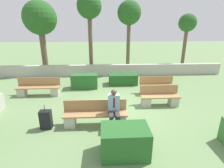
{
  "coord_description": "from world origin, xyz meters",
  "views": [
    {
      "loc": [
        -0.67,
        -6.54,
        3.3
      ],
      "look_at": [
        -0.29,
        0.5,
        0.9
      ],
      "focal_mm": 28.0,
      "sensor_mm": 36.0,
      "label": 1
    }
  ],
  "objects_px": {
    "bench_back": "(39,89)",
    "suitcase": "(46,120)",
    "tree_rightmost": "(187,25)",
    "bench_left_side": "(157,87)",
    "bench_right_side": "(160,98)",
    "tree_center_left": "(89,9)",
    "tree_center_right": "(129,15)",
    "bench_front": "(95,116)",
    "person_seated_man": "(114,107)",
    "tree_leftmost": "(40,19)"
  },
  "relations": [
    {
      "from": "bench_left_side",
      "to": "tree_rightmost",
      "type": "bearing_deg",
      "value": 63.56
    },
    {
      "from": "bench_right_side",
      "to": "person_seated_man",
      "type": "xyz_separation_m",
      "value": [
        -2.07,
        -1.55,
        0.4
      ]
    },
    {
      "from": "bench_right_side",
      "to": "bench_left_side",
      "type": "bearing_deg",
      "value": 87.11
    },
    {
      "from": "person_seated_man",
      "to": "tree_center_left",
      "type": "relative_size",
      "value": 0.25
    },
    {
      "from": "suitcase",
      "to": "tree_center_left",
      "type": "bearing_deg",
      "value": 81.78
    },
    {
      "from": "bench_front",
      "to": "person_seated_man",
      "type": "distance_m",
      "value": 0.75
    },
    {
      "from": "bench_right_side",
      "to": "tree_leftmost",
      "type": "xyz_separation_m",
      "value": [
        -6.68,
        6.31,
        3.34
      ]
    },
    {
      "from": "tree_center_left",
      "to": "tree_center_right",
      "type": "bearing_deg",
      "value": 2.34
    },
    {
      "from": "bench_front",
      "to": "bench_back",
      "type": "relative_size",
      "value": 1.06
    },
    {
      "from": "person_seated_man",
      "to": "tree_center_right",
      "type": "bearing_deg",
      "value": 78.62
    },
    {
      "from": "suitcase",
      "to": "bench_back",
      "type": "bearing_deg",
      "value": 112.55
    },
    {
      "from": "bench_front",
      "to": "suitcase",
      "type": "height_order",
      "value": "bench_front"
    },
    {
      "from": "suitcase",
      "to": "tree_center_left",
      "type": "height_order",
      "value": "tree_center_left"
    },
    {
      "from": "bench_front",
      "to": "tree_rightmost",
      "type": "height_order",
      "value": "tree_rightmost"
    },
    {
      "from": "bench_back",
      "to": "suitcase",
      "type": "height_order",
      "value": "bench_back"
    },
    {
      "from": "bench_right_side",
      "to": "tree_center_left",
      "type": "relative_size",
      "value": 0.31
    },
    {
      "from": "bench_back",
      "to": "suitcase",
      "type": "bearing_deg",
      "value": -62.27
    },
    {
      "from": "bench_right_side",
      "to": "suitcase",
      "type": "distance_m",
      "value": 4.6
    },
    {
      "from": "bench_front",
      "to": "bench_back",
      "type": "xyz_separation_m",
      "value": [
        -2.87,
        2.84,
        -0.0
      ]
    },
    {
      "from": "bench_right_side",
      "to": "person_seated_man",
      "type": "distance_m",
      "value": 2.62
    },
    {
      "from": "person_seated_man",
      "to": "tree_center_right",
      "type": "distance_m",
      "value": 8.41
    },
    {
      "from": "tree_leftmost",
      "to": "tree_center_left",
      "type": "distance_m",
      "value": 3.52
    },
    {
      "from": "tree_leftmost",
      "to": "tree_center_right",
      "type": "distance_m",
      "value": 6.16
    },
    {
      "from": "tree_rightmost",
      "to": "suitcase",
      "type": "bearing_deg",
      "value": -136.37
    },
    {
      "from": "tree_leftmost",
      "to": "person_seated_man",
      "type": "bearing_deg",
      "value": -59.61
    },
    {
      "from": "tree_leftmost",
      "to": "bench_left_side",
      "type": "bearing_deg",
      "value": -35.6
    },
    {
      "from": "person_seated_man",
      "to": "tree_center_left",
      "type": "distance_m",
      "value": 8.41
    },
    {
      "from": "tree_center_right",
      "to": "bench_right_side",
      "type": "bearing_deg",
      "value": -84.97
    },
    {
      "from": "suitcase",
      "to": "person_seated_man",
      "type": "bearing_deg",
      "value": -0.05
    },
    {
      "from": "tree_center_right",
      "to": "bench_front",
      "type": "bearing_deg",
      "value": -106.17
    },
    {
      "from": "bench_back",
      "to": "tree_center_right",
      "type": "xyz_separation_m",
      "value": [
        5.04,
        4.62,
        3.62
      ]
    },
    {
      "from": "bench_back",
      "to": "person_seated_man",
      "type": "height_order",
      "value": "person_seated_man"
    },
    {
      "from": "tree_leftmost",
      "to": "bench_right_side",
      "type": "bearing_deg",
      "value": -43.38
    },
    {
      "from": "bench_front",
      "to": "tree_rightmost",
      "type": "bearing_deg",
      "value": 49.59
    },
    {
      "from": "bench_left_side",
      "to": "bench_right_side",
      "type": "distance_m",
      "value": 1.36
    },
    {
      "from": "bench_left_side",
      "to": "suitcase",
      "type": "xyz_separation_m",
      "value": [
        -4.61,
        -2.88,
        0.0
      ]
    },
    {
      "from": "bench_front",
      "to": "person_seated_man",
      "type": "relative_size",
      "value": 1.66
    },
    {
      "from": "bench_left_side",
      "to": "suitcase",
      "type": "bearing_deg",
      "value": -138.83
    },
    {
      "from": "bench_back",
      "to": "tree_center_left",
      "type": "distance_m",
      "value": 6.45
    },
    {
      "from": "suitcase",
      "to": "tree_leftmost",
      "type": "relative_size",
      "value": 0.17
    },
    {
      "from": "person_seated_man",
      "to": "tree_center_left",
      "type": "xyz_separation_m",
      "value": [
        -1.18,
        7.5,
        3.6
      ]
    },
    {
      "from": "suitcase",
      "to": "tree_center_right",
      "type": "bearing_deg",
      "value": 63.5
    },
    {
      "from": "bench_left_side",
      "to": "bench_right_side",
      "type": "height_order",
      "value": "same"
    },
    {
      "from": "bench_right_side",
      "to": "bench_front",
      "type": "bearing_deg",
      "value": -143.56
    },
    {
      "from": "bench_left_side",
      "to": "suitcase",
      "type": "distance_m",
      "value": 5.43
    },
    {
      "from": "suitcase",
      "to": "tree_leftmost",
      "type": "bearing_deg",
      "value": 106.65
    },
    {
      "from": "bench_front",
      "to": "bench_left_side",
      "type": "bearing_deg",
      "value": 42.62
    },
    {
      "from": "tree_leftmost",
      "to": "tree_rightmost",
      "type": "height_order",
      "value": "tree_leftmost"
    },
    {
      "from": "suitcase",
      "to": "tree_center_left",
      "type": "xyz_separation_m",
      "value": [
        1.08,
        7.5,
        3.99
      ]
    },
    {
      "from": "bench_left_side",
      "to": "tree_leftmost",
      "type": "xyz_separation_m",
      "value": [
        -6.96,
        4.98,
        3.34
      ]
    }
  ]
}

